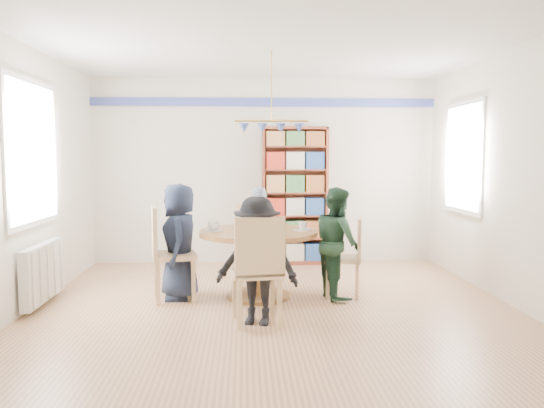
{
  "coord_description": "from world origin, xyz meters",
  "views": [
    {
      "loc": [
        -0.3,
        -5.3,
        1.56
      ],
      "look_at": [
        0.0,
        0.4,
        1.05
      ],
      "focal_mm": 35.0,
      "sensor_mm": 36.0,
      "label": 1
    }
  ],
  "objects": [
    {
      "name": "dining_table",
      "position": [
        -0.15,
        0.48,
        0.56
      ],
      "size": [
        1.3,
        1.3,
        0.75
      ],
      "color": "brown",
      "rests_on": "ground"
    },
    {
      "name": "chair_left",
      "position": [
        -1.15,
        0.42,
        0.57
      ],
      "size": [
        0.54,
        0.54,
        1.03
      ],
      "color": "#D6AC83",
      "rests_on": "ground"
    },
    {
      "name": "ground",
      "position": [
        0.0,
        0.0,
        0.0
      ],
      "size": [
        5.0,
        5.0,
        0.0
      ],
      "primitive_type": "plane",
      "color": "tan"
    },
    {
      "name": "tableware",
      "position": [
        -0.17,
        0.5,
        0.82
      ],
      "size": [
        1.18,
        1.18,
        0.31
      ],
      "color": "white",
      "rests_on": "dining_table"
    },
    {
      "name": "chair_near",
      "position": [
        -0.18,
        -0.52,
        0.56
      ],
      "size": [
        0.51,
        0.51,
        1.02
      ],
      "color": "#D6AC83",
      "rests_on": "ground"
    },
    {
      "name": "person_right",
      "position": [
        0.73,
        0.45,
        0.62
      ],
      "size": [
        0.58,
        0.68,
        1.23
      ],
      "primitive_type": "imported",
      "rotation": [
        0.0,
        0.0,
        1.78
      ],
      "color": "#1B3625",
      "rests_on": "ground"
    },
    {
      "name": "person_far",
      "position": [
        -0.13,
        1.38,
        0.59
      ],
      "size": [
        0.44,
        0.3,
        1.19
      ],
      "primitive_type": "imported",
      "rotation": [
        0.0,
        0.0,
        3.18
      ],
      "color": "gray",
      "rests_on": "ground"
    },
    {
      "name": "room_shell",
      "position": [
        -0.26,
        0.87,
        1.65
      ],
      "size": [
        5.0,
        5.0,
        5.0
      ],
      "color": "white",
      "rests_on": "ground"
    },
    {
      "name": "person_near",
      "position": [
        -0.18,
        -0.46,
        0.6
      ],
      "size": [
        0.86,
        0.63,
        1.19
      ],
      "primitive_type": "imported",
      "rotation": [
        0.0,
        0.0,
        -0.26
      ],
      "color": "black",
      "rests_on": "ground"
    },
    {
      "name": "chair_right",
      "position": [
        0.88,
        0.5,
        0.49
      ],
      "size": [
        0.47,
        0.47,
        0.89
      ],
      "color": "#D6AC83",
      "rests_on": "ground"
    },
    {
      "name": "person_left",
      "position": [
        -1.01,
        0.49,
        0.63
      ],
      "size": [
        0.47,
        0.66,
        1.27
      ],
      "primitive_type": "imported",
      "rotation": [
        0.0,
        0.0,
        -1.47
      ],
      "color": "#161E32",
      "rests_on": "ground"
    },
    {
      "name": "bookshelf",
      "position": [
        0.43,
        2.34,
        0.98
      ],
      "size": [
        0.95,
        0.28,
        1.99
      ],
      "color": "maroon",
      "rests_on": "ground"
    },
    {
      "name": "radiator",
      "position": [
        -2.42,
        0.3,
        0.35
      ],
      "size": [
        0.12,
        1.0,
        0.6
      ],
      "color": "silver",
      "rests_on": "ground"
    },
    {
      "name": "chair_far",
      "position": [
        -0.18,
        1.54,
        0.52
      ],
      "size": [
        0.43,
        0.43,
        0.94
      ],
      "color": "#D6AC83",
      "rests_on": "ground"
    }
  ]
}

